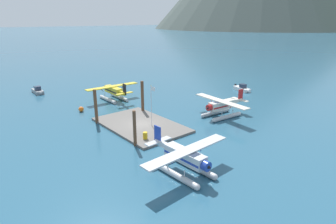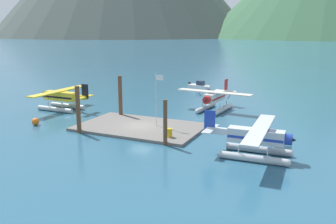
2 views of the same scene
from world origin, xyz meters
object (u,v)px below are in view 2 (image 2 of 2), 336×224
seaplane_yellow_port_fwd (61,99)px  seaplane_silver_stbd_aft (256,140)px  seaplane_cream_bow_right (215,99)px  flagpole (157,93)px  boat_white_open_north (200,86)px  fuel_drum (169,133)px  mooring_buoy (36,122)px

seaplane_yellow_port_fwd → seaplane_silver_stbd_aft: bearing=-15.7°
seaplane_cream_bow_right → flagpole: bearing=-105.5°
seaplane_yellow_port_fwd → boat_white_open_north: size_ratio=2.20×
fuel_drum → boat_white_open_north: size_ratio=0.19×
seaplane_cream_bow_right → mooring_buoy: bearing=-136.1°
flagpole → mooring_buoy: size_ratio=6.87×
seaplane_cream_bow_right → seaplane_silver_stbd_aft: 18.42m
mooring_buoy → seaplane_cream_bow_right: (16.58, 15.93, 1.15)m
seaplane_cream_bow_right → boat_white_open_north: (-8.07, 16.58, -1.09)m
mooring_buoy → fuel_drum: bearing=4.5°
seaplane_cream_bow_right → seaplane_yellow_port_fwd: same height
flagpole → seaplane_yellow_port_fwd: flagpole is taller
seaplane_silver_stbd_aft → boat_white_open_north: size_ratio=2.20×
mooring_buoy → boat_white_open_north: size_ratio=0.18×
fuel_drum → boat_white_open_north: bearing=104.3°
flagpole → fuel_drum: size_ratio=6.70×
flagpole → seaplane_silver_stbd_aft: bearing=-22.3°
mooring_buoy → seaplane_yellow_port_fwd: bearing=109.9°
fuel_drum → seaplane_cream_bow_right: 14.65m
mooring_buoy → seaplane_silver_stbd_aft: (25.42, -0.23, 1.15)m
seaplane_cream_bow_right → seaplane_yellow_port_fwd: (-19.36, -8.23, 0.00)m
fuel_drum → mooring_buoy: fuel_drum is taller
seaplane_cream_bow_right → boat_white_open_north: seaplane_cream_bow_right is taller
seaplane_cream_bow_right → seaplane_silver_stbd_aft: (8.84, -16.16, 0.00)m
seaplane_silver_stbd_aft → flagpole: bearing=157.7°
seaplane_yellow_port_fwd → seaplane_silver_stbd_aft: same height
mooring_buoy → seaplane_cream_bow_right: size_ratio=0.08×
boat_white_open_north → flagpole: bearing=-79.9°
fuel_drum → boat_white_open_north: 32.21m
flagpole → seaplane_cream_bow_right: bearing=74.5°
flagpole → boat_white_open_north: bearing=100.1°
mooring_buoy → seaplane_silver_stbd_aft: seaplane_silver_stbd_aft is taller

